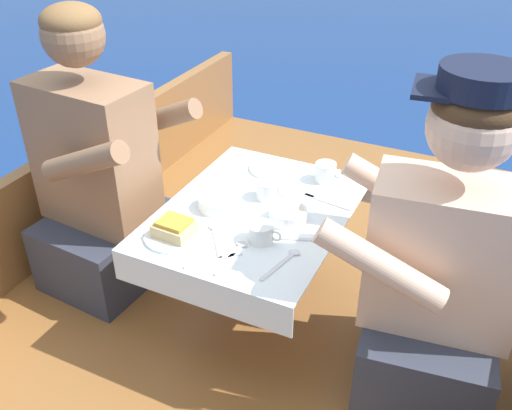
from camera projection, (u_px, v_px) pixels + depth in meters
ground_plane at (262, 350)px, 2.21m from camera, size 60.00×60.00×0.00m
boat_deck at (262, 326)px, 2.14m from camera, size 1.85×2.84×0.26m
gunwale_port at (62, 197)px, 2.29m from camera, size 0.06×2.84×0.40m
cockpit_table at (256, 223)px, 1.83m from camera, size 0.56×0.74×0.42m
person_port at (99, 182)px, 1.98m from camera, size 0.55×0.47×1.01m
person_starboard at (438, 275)px, 1.55m from camera, size 0.56×0.50×0.99m
plate_sandwich at (175, 235)px, 1.68m from camera, size 0.18×0.18×0.01m
plate_bread at (272, 168)px, 2.03m from camera, size 0.16×0.16×0.01m
sandwich at (175, 228)px, 1.67m from camera, size 0.11×0.10×0.05m
bowl_port_near at (288, 214)px, 1.74m from camera, size 0.12×0.12×0.04m
bowl_starboard_near at (217, 202)px, 1.81m from camera, size 0.12×0.12×0.04m
coffee_cup_port at (269, 190)px, 1.85m from camera, size 0.10×0.07×0.06m
coffee_cup_starboard at (326, 172)px, 1.95m from camera, size 0.10×0.07×0.07m
coffee_cup_center at (261, 232)px, 1.65m from camera, size 0.10×0.08×0.06m
utensil_knife_port at (305, 240)px, 1.67m from camera, size 0.16×0.07×0.00m
utensil_fork_port at (323, 200)px, 1.85m from camera, size 0.17×0.04×0.00m
utensil_spoon_port at (215, 235)px, 1.68m from camera, size 0.11×0.14×0.01m
utensil_knife_starboard at (213, 260)px, 1.58m from camera, size 0.12×0.13×0.00m
utensil_spoon_center at (235, 252)px, 1.61m from camera, size 0.04×0.17×0.01m
utensil_spoon_starboard at (286, 260)px, 1.58m from camera, size 0.06×0.17×0.01m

